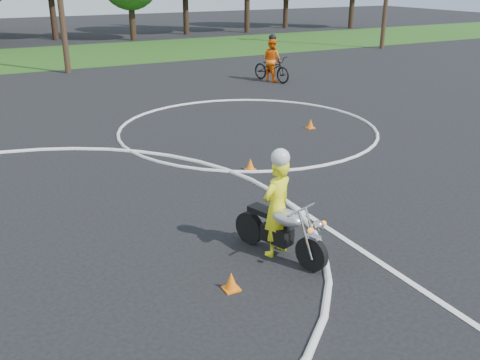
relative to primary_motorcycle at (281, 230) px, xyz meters
name	(u,v)px	position (x,y,z in m)	size (l,w,h in m)	color
course_markings	(87,204)	(-2.46, 3.79, -0.50)	(19.05, 19.05, 0.12)	silver
primary_motorcycle	(281,230)	(0.00, 0.00, 0.00)	(0.84, 1.91, 1.04)	black
rider_primary_grp	(277,204)	(-0.01, 0.13, 0.42)	(0.74, 0.60, 1.92)	#F9FA1A
rider_second_grp	(272,65)	(8.13, 13.95, 0.23)	(1.26, 2.29, 2.08)	black
traffic_cones	(219,215)	(-0.35, 1.74, -0.37)	(14.99, 10.84, 0.30)	orange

